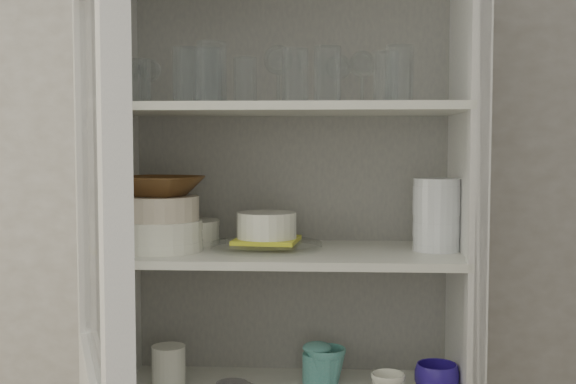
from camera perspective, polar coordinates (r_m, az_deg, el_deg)
The scene contains 28 objects.
wall_back at distance 2.26m, azimuth -4.77°, elevation -2.68°, with size 3.60×0.02×2.60m, color #A8A296.
pantry_cabinet at distance 2.15m, azimuth 0.09°, elevation -12.79°, with size 1.00×0.45×2.10m.
tumbler_0 at distance 1.92m, azimuth -8.02°, elevation 9.11°, with size 0.07×0.07×0.14m, color silver.
tumbler_1 at distance 1.87m, azimuth -6.33°, elevation 9.14°, with size 0.07×0.07×0.14m, color silver.
tumbler_2 at distance 1.89m, azimuth -6.06°, elevation 9.37°, with size 0.08×0.08×0.16m, color silver.
tumbler_3 at distance 1.86m, azimuth 0.55°, elevation 9.17°, with size 0.07×0.07×0.14m, color silver.
tumbler_4 at distance 1.90m, azimuth 7.74°, elevation 8.96°, with size 0.07×0.07×0.13m, color silver.
tumbler_5 at distance 1.85m, azimuth 3.13°, elevation 9.26°, with size 0.07×0.07×0.14m, color silver.
tumbler_6 at distance 1.88m, azimuth 8.78°, elevation 9.20°, with size 0.07×0.07×0.14m, color silver.
tumbler_7 at distance 2.05m, azimuth -11.66°, elevation 8.47°, with size 0.06×0.06×0.13m, color silver.
tumbler_8 at distance 2.01m, azimuth -7.43°, elevation 9.02°, with size 0.08×0.08×0.15m, color silver.
tumbler_9 at distance 1.99m, azimuth -3.40°, elevation 8.71°, with size 0.06×0.06×0.13m, color silver.
goblet_0 at distance 2.16m, azimuth -10.91°, elevation 8.60°, with size 0.07×0.07×0.15m, color silver, non-canonical shape.
goblet_1 at distance 2.08m, azimuth -0.78°, elevation 9.37°, with size 0.08×0.08×0.19m, color silver, non-canonical shape.
goblet_2 at distance 2.12m, azimuth 4.00°, elevation 8.93°, with size 0.07×0.07×0.17m, color silver, non-canonical shape.
goblet_3 at distance 2.10m, azimuth 5.89°, elevation 9.08°, with size 0.08×0.08×0.17m, color silver, non-canonical shape.
plate_stack_front at distance 2.02m, azimuth -10.08°, elevation -3.41°, with size 0.23×0.23×0.08m, color white.
plate_stack_back at distance 2.15m, azimuth -8.00°, elevation -3.15°, with size 0.19×0.19×0.07m, color white.
cream_bowl at distance 2.01m, azimuth -10.11°, elevation -1.27°, with size 0.22×0.22×0.07m, color beige.
terracotta_bowl at distance 2.01m, azimuth -10.13°, elevation 0.46°, with size 0.23×0.23×0.06m, color #4C2F15.
glass_platter at distance 2.03m, azimuth -1.69°, elevation -4.24°, with size 0.31×0.31×0.02m, color silver.
yellow_trivet at distance 2.03m, azimuth -1.69°, elevation -3.82°, with size 0.17×0.17×0.01m, color yellow.
white_ramekin at distance 2.03m, azimuth -1.70°, elevation -2.63°, with size 0.17×0.17×0.07m, color white.
grey_bowl_stack at distance 2.02m, azimuth 11.67°, elevation -1.76°, with size 0.13×0.13×0.20m, color silver.
mug_blue at distance 2.08m, azimuth 11.68°, elevation -14.41°, with size 0.12×0.12×0.10m, color navy.
mug_teal at distance 2.15m, azimuth 3.05°, elevation -13.55°, with size 0.11×0.11×0.11m, color teal.
teal_jar at distance 2.16m, azimuth 2.32°, elevation -13.52°, with size 0.09×0.09×0.10m.
white_canister at distance 2.16m, azimuth -9.41°, elevation -13.38°, with size 0.10×0.10×0.11m, color white.
Camera 1 is at (0.31, -0.72, 1.56)m, focal length 45.00 mm.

